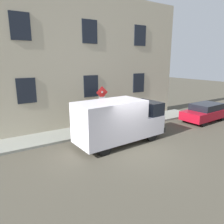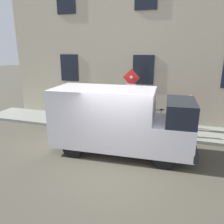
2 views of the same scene
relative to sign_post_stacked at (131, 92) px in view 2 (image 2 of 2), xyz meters
The scene contains 9 objects.
ground_plane 3.73m from the sign_post_stacked, behind, with size 80.00×80.00×0.00m, color #474337.
sidewalk_slab 2.15m from the sign_post_stacked, 12.98° to the right, with size 2.11×17.52×0.14m, color gray.
building_facade 3.33m from the sign_post_stacked, ahead, with size 0.75×15.52×8.98m.
sign_post_stacked is the anchor object (origin of this frame).
delivery_van 2.04m from the sign_post_stacked, behind, with size 2.30×5.43×2.50m.
bicycle_green 2.89m from the sign_post_stacked, 56.70° to the right, with size 0.46×1.71×0.89m.
bicycle_black 2.29m from the sign_post_stacked, 37.78° to the right, with size 0.46×1.71×0.89m.
bicycle_orange 2.04m from the sign_post_stacked, ahead, with size 0.46×1.72×0.89m.
pedestrian 3.00m from the sign_post_stacked, 67.35° to the right, with size 0.28×0.42×1.72m.
Camera 2 is at (-6.40, -1.93, 3.90)m, focal length 34.98 mm.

